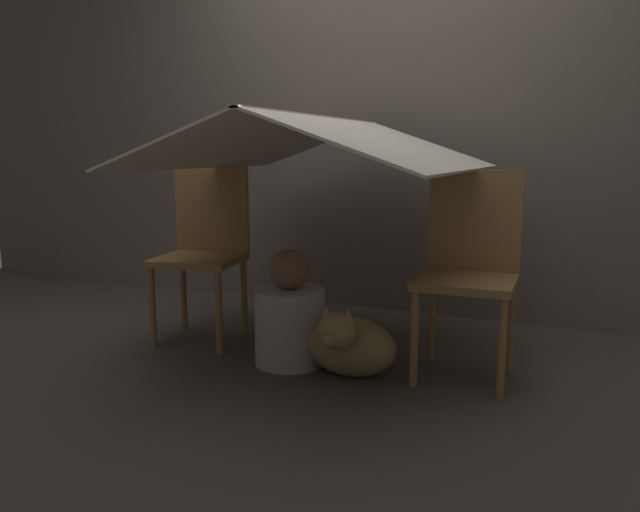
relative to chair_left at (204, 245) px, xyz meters
name	(u,v)px	position (x,y,z in m)	size (l,w,h in m)	color
ground_plane	(312,363)	(0.72, -0.18, -0.51)	(8.80, 8.80, 0.00)	#47423D
wall_back	(389,113)	(0.72, 0.99, 0.74)	(7.00, 0.05, 2.50)	#6B6056
chair_left	(204,245)	(0.00, 0.00, 0.00)	(0.49, 0.49, 0.93)	olive
chair_right	(469,264)	(1.43, 0.00, 0.00)	(0.44, 0.44, 0.93)	olive
sheet_canopy	(320,142)	(0.72, -0.08, 0.54)	(1.42, 1.54, 0.25)	silver
person_front	(290,318)	(0.62, -0.21, -0.29)	(0.34, 0.34, 0.56)	#B2B2B7
dog	(348,344)	(0.95, -0.28, -0.36)	(0.43, 0.40, 0.36)	#9E7F56
floor_cushion	(333,347)	(0.77, -0.04, -0.46)	(0.41, 0.33, 0.10)	#7FB27F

